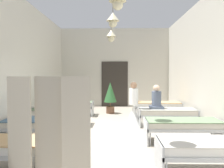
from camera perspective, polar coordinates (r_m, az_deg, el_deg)
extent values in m
cube|color=#9E9384|center=(7.18, 0.04, -11.97)|extent=(6.33, 11.99, 0.10)
cube|color=beige|center=(12.76, 0.66, 3.98)|extent=(6.13, 0.20, 4.17)
cube|color=beige|center=(7.63, -22.90, 4.85)|extent=(0.20, 11.39, 4.17)
cube|color=beige|center=(7.50, 23.40, 4.89)|extent=(0.20, 11.39, 4.17)
cube|color=#2D2823|center=(12.64, 0.65, -0.01)|extent=(1.40, 0.06, 2.40)
sphere|color=beige|center=(6.20, 1.38, 18.61)|extent=(0.28, 0.28, 0.28)
cylinder|color=brown|center=(8.26, 0.20, 18.19)|extent=(0.02, 0.02, 0.37)
cone|color=beige|center=(8.18, 0.20, 15.92)|extent=(0.44, 0.44, 0.28)
sphere|color=beige|center=(8.13, 0.20, 14.41)|extent=(0.28, 0.28, 0.28)
cylinder|color=brown|center=(10.18, -0.21, 14.57)|extent=(0.02, 0.02, 0.58)
cone|color=beige|center=(10.09, -0.21, 12.12)|extent=(0.44, 0.44, 0.28)
sphere|color=beige|center=(10.06, -0.21, 10.89)|extent=(0.28, 0.28, 0.28)
cylinder|color=#B7BCC1|center=(4.86, -12.40, -16.41)|extent=(0.03, 0.03, 0.34)
cube|color=#B7BCC1|center=(4.75, -24.08, -14.39)|extent=(1.90, 0.84, 0.07)
cube|color=#B7BCC1|center=(4.47, -12.78, -16.49)|extent=(0.04, 0.84, 0.57)
cube|color=white|center=(4.72, -24.11, -13.17)|extent=(1.82, 0.78, 0.14)
cube|color=tan|center=(4.70, -24.12, -12.21)|extent=(1.86, 0.82, 0.02)
cylinder|color=#B7BCC1|center=(4.79, 11.18, -16.66)|extent=(0.03, 0.03, 0.34)
cube|color=#B7BCC1|center=(4.63, 23.05, -14.84)|extent=(1.90, 0.84, 0.07)
cube|color=#B7BCC1|center=(4.41, 11.22, -16.77)|extent=(0.04, 0.84, 0.57)
cube|color=white|center=(4.60, 23.07, -13.59)|extent=(1.82, 0.78, 0.14)
cube|color=beige|center=(4.58, 23.09, -12.61)|extent=(1.86, 0.82, 0.02)
cylinder|color=#B7BCC1|center=(6.51, -25.16, -11.70)|extent=(0.03, 0.03, 0.34)
cylinder|color=#B7BCC1|center=(7.14, -22.54, -10.41)|extent=(0.03, 0.03, 0.34)
cylinder|color=#B7BCC1|center=(5.96, -9.63, -12.82)|extent=(0.03, 0.03, 0.34)
cylinder|color=#B7BCC1|center=(6.65, -8.42, -11.22)|extent=(0.03, 0.03, 0.34)
cube|color=#B7BCC1|center=(6.46, -16.72, -9.81)|extent=(1.90, 0.84, 0.07)
cube|color=#B7BCC1|center=(6.83, -24.27, -10.03)|extent=(0.04, 0.84, 0.57)
cube|color=#B7BCC1|center=(6.26, -8.44, -10.96)|extent=(0.04, 0.84, 0.57)
cube|color=silver|center=(6.44, -16.73, -8.90)|extent=(1.82, 0.78, 0.14)
cube|color=slate|center=(6.43, -16.74, -8.18)|extent=(1.86, 0.82, 0.02)
cylinder|color=#B7BCC1|center=(5.91, 9.18, -12.96)|extent=(0.03, 0.03, 0.34)
cylinder|color=#B7BCC1|center=(6.60, 8.32, -11.31)|extent=(0.03, 0.03, 0.34)
cylinder|color=#B7BCC1|center=(6.38, 25.23, -12.01)|extent=(0.03, 0.03, 0.34)
cylinder|color=#B7BCC1|center=(7.02, 22.82, -10.64)|extent=(0.03, 0.03, 0.34)
cube|color=#B7BCC1|center=(6.37, 16.64, -9.99)|extent=(1.90, 0.84, 0.07)
cube|color=#B7BCC1|center=(6.22, 8.17, -11.06)|extent=(0.04, 0.84, 0.57)
cube|color=#B7BCC1|center=(6.69, 24.46, -10.28)|extent=(0.04, 0.84, 0.57)
cube|color=silver|center=(6.35, 16.65, -9.07)|extent=(1.82, 0.78, 0.14)
cube|color=slate|center=(6.34, 16.66, -8.34)|extent=(1.86, 0.82, 0.02)
cylinder|color=#B7BCC1|center=(8.21, -19.16, -8.69)|extent=(0.03, 0.03, 0.34)
cylinder|color=#B7BCC1|center=(8.88, -17.52, -7.84)|extent=(0.03, 0.03, 0.34)
cylinder|color=#B7BCC1|center=(7.78, -6.92, -9.19)|extent=(0.03, 0.03, 0.34)
cylinder|color=#B7BCC1|center=(8.48, -6.21, -8.22)|extent=(0.03, 0.03, 0.34)
cube|color=#B7BCC1|center=(8.26, -12.59, -7.11)|extent=(1.90, 0.84, 0.07)
cube|color=#B7BCC1|center=(8.54, -18.70, -7.46)|extent=(0.04, 0.84, 0.57)
cube|color=#B7BCC1|center=(8.10, -6.13, -7.88)|extent=(0.04, 0.84, 0.57)
cube|color=silver|center=(8.24, -12.60, -6.39)|extent=(1.82, 0.78, 0.14)
cube|color=slate|center=(8.23, -12.60, -5.83)|extent=(1.86, 0.82, 0.02)
cylinder|color=#B7BCC1|center=(7.74, 7.25, -9.25)|extent=(0.03, 0.03, 0.34)
cylinder|color=#B7BCC1|center=(8.45, 6.75, -8.27)|extent=(0.03, 0.03, 0.34)
cylinder|color=#B7BCC1|center=(8.11, 19.73, -8.85)|extent=(0.03, 0.03, 0.34)
cylinder|color=#B7BCC1|center=(8.78, 18.24, -7.97)|extent=(0.03, 0.03, 0.34)
cube|color=#B7BCC1|center=(8.19, 13.12, -7.20)|extent=(1.90, 0.84, 0.07)
cube|color=#B7BCC1|center=(8.07, 6.57, -7.93)|extent=(0.04, 0.84, 0.57)
cube|color=#B7BCC1|center=(8.44, 19.36, -7.59)|extent=(0.04, 0.84, 0.57)
cube|color=silver|center=(8.17, 13.12, -6.47)|extent=(1.82, 0.78, 0.14)
cube|color=#9E9E93|center=(8.16, 13.13, -5.90)|extent=(1.86, 0.82, 0.02)
cylinder|color=#B7BCC1|center=(9.99, -15.31, -6.68)|extent=(0.03, 0.03, 0.34)
cylinder|color=#B7BCC1|center=(10.67, -14.19, -6.09)|extent=(0.03, 0.03, 0.34)
cylinder|color=#B7BCC1|center=(9.64, -5.27, -6.93)|extent=(0.03, 0.03, 0.34)
cylinder|color=#B7BCC1|center=(10.34, -4.81, -6.29)|extent=(0.03, 0.03, 0.34)
cube|color=#B7BCC1|center=(10.09, -9.97, -5.36)|extent=(1.90, 0.84, 0.07)
cube|color=#B7BCC1|center=(10.33, -15.06, -5.72)|extent=(0.04, 0.84, 0.57)
cube|color=#B7BCC1|center=(9.96, -4.69, -5.94)|extent=(0.04, 0.84, 0.57)
cube|color=white|center=(10.08, -9.98, -4.77)|extent=(1.82, 0.78, 0.14)
cube|color=slate|center=(10.07, -9.98, -4.30)|extent=(1.86, 0.82, 0.02)
cylinder|color=#B7BCC1|center=(9.60, 6.09, -6.97)|extent=(0.03, 0.03, 0.34)
cylinder|color=#B7BCC1|center=(10.31, 5.76, -6.32)|extent=(0.03, 0.03, 0.34)
cylinder|color=#B7BCC1|center=(9.90, 16.25, -6.77)|extent=(0.03, 0.03, 0.34)
cylinder|color=#B7BCC1|center=(10.59, 15.25, -6.16)|extent=(0.03, 0.03, 0.34)
cube|color=#B7BCC1|center=(10.03, 10.90, -5.41)|extent=(1.90, 0.84, 0.07)
cube|color=#B7BCC1|center=(9.94, 5.57, -5.97)|extent=(0.04, 0.84, 0.57)
cube|color=#B7BCC1|center=(10.24, 16.07, -5.80)|extent=(0.04, 0.84, 0.57)
cube|color=white|center=(10.02, 10.91, -4.82)|extent=(1.82, 0.78, 0.14)
cube|color=tan|center=(10.01, 10.91, -4.35)|extent=(1.86, 0.82, 0.02)
cone|color=white|center=(8.04, 5.22, -7.50)|extent=(0.52, 0.52, 0.70)
cylinder|color=white|center=(7.96, 5.24, -3.06)|extent=(0.30, 0.30, 0.55)
sphere|color=#A87A5B|center=(7.93, 5.25, -0.29)|extent=(0.22, 0.22, 0.22)
cone|color=white|center=(7.93, 5.25, 0.26)|extent=(0.18, 0.18, 0.10)
cylinder|color=#515B70|center=(8.10, 10.65, -3.79)|extent=(0.32, 0.32, 0.58)
cube|color=#515B70|center=(8.13, 10.64, -5.54)|extent=(0.44, 0.44, 0.08)
sphere|color=beige|center=(8.07, 10.68, -0.96)|extent=(0.22, 0.22, 0.22)
cylinder|color=brown|center=(10.50, -0.42, -6.25)|extent=(0.36, 0.36, 0.30)
cylinder|color=brown|center=(10.46, -0.42, -4.88)|extent=(0.06, 0.06, 0.20)
cone|color=#2D6633|center=(10.41, -0.43, -1.96)|extent=(0.56, 0.56, 0.87)
cube|color=#BCB29E|center=(3.81, -21.40, -11.13)|extent=(0.41, 0.17, 1.70)
cube|color=#BCB29E|center=(3.73, -14.96, -11.35)|extent=(0.42, 0.04, 1.70)
cube|color=#BCB29E|center=(3.58, -8.63, -11.88)|extent=(0.41, 0.14, 1.70)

